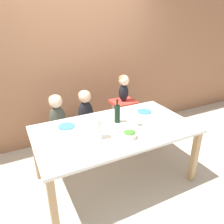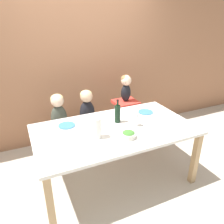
% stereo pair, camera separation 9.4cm
% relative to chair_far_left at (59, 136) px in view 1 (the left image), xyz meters
% --- Properties ---
extents(ground_plane, '(14.00, 14.00, 0.00)m').
position_rel_chair_far_left_xyz_m(ground_plane, '(0.51, -0.76, -0.39)').
color(ground_plane, '#BCB2A3').
extents(wall_back, '(10.00, 0.06, 2.70)m').
position_rel_chair_far_left_xyz_m(wall_back, '(0.51, 0.57, 0.96)').
color(wall_back, '#9E6B4C').
rests_on(wall_back, ground_plane).
extents(dining_table, '(1.89, 1.06, 0.75)m').
position_rel_chair_far_left_xyz_m(dining_table, '(0.51, -0.76, 0.28)').
color(dining_table, white).
rests_on(dining_table, ground_plane).
extents(chair_far_left, '(0.44, 0.39, 0.46)m').
position_rel_chair_far_left_xyz_m(chair_far_left, '(0.00, 0.00, 0.00)').
color(chair_far_left, silver).
rests_on(chair_far_left, ground_plane).
extents(chair_far_center, '(0.44, 0.39, 0.46)m').
position_rel_chair_far_left_xyz_m(chair_far_center, '(0.42, 0.00, 0.00)').
color(chair_far_center, silver).
rests_on(chair_far_center, ground_plane).
extents(chair_right_highchair, '(0.37, 0.33, 0.75)m').
position_rel_chair_far_left_xyz_m(chair_right_highchair, '(1.06, 0.00, 0.19)').
color(chair_right_highchair, silver).
rests_on(chair_right_highchair, ground_plane).
extents(person_child_left, '(0.23, 0.18, 0.55)m').
position_rel_chair_far_left_xyz_m(person_child_left, '(0.00, 0.00, 0.37)').
color(person_child_left, '#3D4238').
rests_on(person_child_left, chair_far_left).
extents(person_child_center, '(0.23, 0.18, 0.55)m').
position_rel_chair_far_left_xyz_m(person_child_center, '(0.42, 0.00, 0.37)').
color(person_child_center, black).
rests_on(person_child_center, chair_far_center).
extents(person_baby_right, '(0.16, 0.17, 0.42)m').
position_rel_chair_far_left_xyz_m(person_baby_right, '(1.06, 0.00, 0.61)').
color(person_baby_right, black).
rests_on(person_baby_right, chair_right_highchair).
extents(wine_bottle, '(0.07, 0.07, 0.30)m').
position_rel_chair_far_left_xyz_m(wine_bottle, '(0.61, -0.62, 0.49)').
color(wine_bottle, black).
rests_on(wine_bottle, dining_table).
extents(paper_towel_roll, '(0.10, 0.10, 0.24)m').
position_rel_chair_far_left_xyz_m(paper_towel_roll, '(0.24, -0.87, 0.48)').
color(paper_towel_roll, white).
rests_on(paper_towel_roll, dining_table).
extents(wine_glass_near, '(0.07, 0.07, 0.19)m').
position_rel_chair_far_left_xyz_m(wine_glass_near, '(0.77, -0.81, 0.50)').
color(wine_glass_near, white).
rests_on(wine_glass_near, dining_table).
extents(salad_bowl_large, '(0.16, 0.16, 0.08)m').
position_rel_chair_far_left_xyz_m(salad_bowl_large, '(0.55, -1.02, 0.41)').
color(salad_bowl_large, silver).
rests_on(salad_bowl_large, dining_table).
extents(dinner_plate_front_left, '(0.20, 0.20, 0.01)m').
position_rel_chair_far_left_xyz_m(dinner_plate_front_left, '(-0.04, -0.97, 0.37)').
color(dinner_plate_front_left, silver).
rests_on(dinner_plate_front_left, dining_table).
extents(dinner_plate_back_left, '(0.20, 0.20, 0.01)m').
position_rel_chair_far_left_xyz_m(dinner_plate_back_left, '(0.00, -0.46, 0.37)').
color(dinner_plate_back_left, teal).
rests_on(dinner_plate_back_left, dining_table).
extents(dinner_plate_back_right, '(0.20, 0.20, 0.01)m').
position_rel_chair_far_left_xyz_m(dinner_plate_back_right, '(1.10, -0.52, 0.37)').
color(dinner_plate_back_right, teal).
rests_on(dinner_plate_back_right, dining_table).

